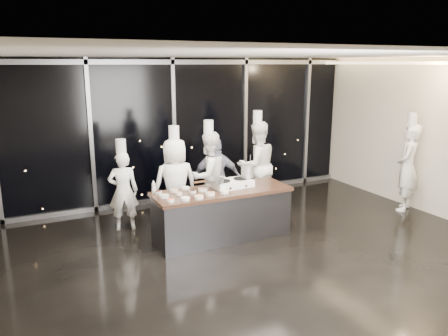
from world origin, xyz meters
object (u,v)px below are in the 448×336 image
at_px(chef_far_left, 123,190).
at_px(guest, 217,179).
at_px(chef_left, 175,183).
at_px(demo_counter, 222,214).
at_px(stove, 232,183).
at_px(chef_right, 257,165).
at_px(frying_pan, 214,180).
at_px(chef_center, 209,176).
at_px(stock_pot, 247,171).
at_px(chef_side, 408,167).

bearing_deg(chef_far_left, guest, -174.74).
height_order(chef_left, guest, chef_left).
distance_m(demo_counter, chef_far_left, 1.92).
height_order(stove, chef_far_left, chef_far_left).
relative_size(stove, chef_right, 0.35).
height_order(frying_pan, chef_left, chef_left).
distance_m(stove, chef_left, 1.10).
xyz_separation_m(chef_left, chef_center, (0.77, 0.17, 0.02)).
bearing_deg(chef_far_left, chef_left, 171.96).
bearing_deg(guest, demo_counter, 91.44).
bearing_deg(stove, stock_pot, -0.79).
relative_size(stove, frying_pan, 1.24).
relative_size(demo_counter, stove, 3.35).
bearing_deg(guest, chef_center, -4.01).
distance_m(chef_center, chef_side, 4.21).
xyz_separation_m(stock_pot, chef_right, (0.83, 1.10, -0.20)).
xyz_separation_m(chef_far_left, chef_left, (0.91, -0.34, 0.10)).
distance_m(chef_far_left, chef_right, 2.90).
xyz_separation_m(stove, frying_pan, (-0.36, -0.02, 0.10)).
relative_size(stove, chef_left, 0.37).
height_order(demo_counter, chef_center, chef_center).
bearing_deg(stock_pot, chef_side, -6.52).
xyz_separation_m(demo_counter, guest, (0.33, 0.94, 0.38)).
height_order(chef_left, chef_center, chef_center).
xyz_separation_m(guest, chef_side, (3.87, -1.24, 0.12)).
relative_size(stock_pot, guest, 0.14).
distance_m(demo_counter, guest, 1.07).
relative_size(chef_center, chef_right, 0.95).
xyz_separation_m(stock_pot, chef_far_left, (-2.06, 1.05, -0.38)).
bearing_deg(stock_pot, demo_counter, -167.93).
distance_m(demo_counter, chef_center, 1.12).
height_order(stove, chef_right, chef_right).
height_order(stove, chef_left, chef_left).
height_order(demo_counter, stove, stove).
xyz_separation_m(demo_counter, stove, (0.25, 0.11, 0.51)).
xyz_separation_m(demo_counter, chef_far_left, (-1.48, 1.17, 0.33)).
xyz_separation_m(frying_pan, stock_pot, (0.69, 0.03, 0.09)).
height_order(chef_left, chef_side, chef_side).
bearing_deg(chef_left, frying_pan, 122.32).
xyz_separation_m(stove, chef_far_left, (-1.73, 1.07, -0.19)).
height_order(chef_far_left, chef_right, chef_right).
bearing_deg(chef_right, frying_pan, 35.09).
xyz_separation_m(chef_far_left, chef_center, (1.68, -0.16, 0.12)).
bearing_deg(chef_center, stove, 81.28).
bearing_deg(stove, chef_right, 40.41).
bearing_deg(chef_center, demo_counter, 66.83).
bearing_deg(chef_right, chef_far_left, -0.72).
bearing_deg(chef_left, chef_center, -166.90).
distance_m(stove, chef_right, 1.61).
relative_size(chef_far_left, chef_right, 0.82).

